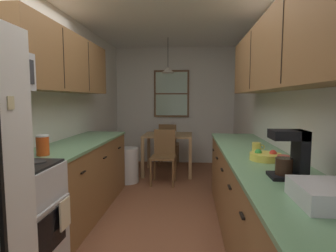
# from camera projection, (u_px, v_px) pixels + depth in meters

# --- Properties ---
(ground_plane) EXTENTS (12.00, 12.00, 0.00)m
(ground_plane) POSITION_uv_depth(u_px,v_px,m) (162.00, 207.00, 3.57)
(ground_plane) COLOR brown
(wall_left) EXTENTS (0.10, 9.00, 2.55)m
(wall_left) POSITION_uv_depth(u_px,v_px,m) (60.00, 110.00, 3.56)
(wall_left) COLOR silver
(wall_left) RESTS_ON ground
(wall_right) EXTENTS (0.10, 9.00, 2.55)m
(wall_right) POSITION_uv_depth(u_px,v_px,m) (271.00, 111.00, 3.34)
(wall_right) COLOR silver
(wall_right) RESTS_ON ground
(wall_back) EXTENTS (4.40, 0.10, 2.55)m
(wall_back) POSITION_uv_depth(u_px,v_px,m) (175.00, 106.00, 6.08)
(wall_back) COLOR silver
(wall_back) RESTS_ON ground
(ceiling_slab) EXTENTS (4.40, 9.00, 0.08)m
(ceiling_slab) POSITION_uv_depth(u_px,v_px,m) (162.00, 3.00, 3.32)
(ceiling_slab) COLOR white
(stove_range) EXTENTS (0.66, 0.63, 1.10)m
(stove_range) POSITION_uv_depth(u_px,v_px,m) (11.00, 224.00, 2.07)
(stove_range) COLOR silver
(stove_range) RESTS_ON ground
(counter_left) EXTENTS (0.64, 2.07, 0.90)m
(counter_left) POSITION_uv_depth(u_px,v_px,m) (81.00, 177.00, 3.41)
(counter_left) COLOR olive
(counter_left) RESTS_ON ground
(upper_cabinets_left) EXTENTS (0.33, 2.15, 0.68)m
(upper_cabinets_left) POSITION_uv_depth(u_px,v_px,m) (64.00, 63.00, 3.23)
(upper_cabinets_left) COLOR olive
(counter_right) EXTENTS (0.64, 3.35, 0.90)m
(counter_right) POSITION_uv_depth(u_px,v_px,m) (259.00, 205.00, 2.51)
(counter_right) COLOR olive
(counter_right) RESTS_ON ground
(upper_cabinets_right) EXTENTS (0.33, 3.03, 0.64)m
(upper_cabinets_right) POSITION_uv_depth(u_px,v_px,m) (283.00, 52.00, 2.31)
(upper_cabinets_right) COLOR olive
(dining_table) EXTENTS (0.91, 0.77, 0.76)m
(dining_table) POSITION_uv_depth(u_px,v_px,m) (168.00, 141.00, 5.18)
(dining_table) COLOR #A87F51
(dining_table) RESTS_ON ground
(dining_chair_near) EXTENTS (0.41, 0.41, 0.90)m
(dining_chair_near) POSITION_uv_depth(u_px,v_px,m) (164.00, 154.00, 4.61)
(dining_chair_near) COLOR brown
(dining_chair_near) RESTS_ON ground
(dining_chair_far) EXTENTS (0.43, 0.43, 0.90)m
(dining_chair_far) POSITION_uv_depth(u_px,v_px,m) (168.00, 143.00, 5.78)
(dining_chair_far) COLOR brown
(dining_chair_far) RESTS_ON ground
(pendant_light) EXTENTS (0.25, 0.25, 0.64)m
(pendant_light) POSITION_uv_depth(u_px,v_px,m) (168.00, 70.00, 5.05)
(pendant_light) COLOR black
(back_window) EXTENTS (0.77, 0.05, 1.03)m
(back_window) POSITION_uv_depth(u_px,v_px,m) (171.00, 94.00, 5.98)
(back_window) COLOR brown
(trash_bin) EXTENTS (0.36, 0.36, 0.59)m
(trash_bin) POSITION_uv_depth(u_px,v_px,m) (128.00, 165.00, 4.65)
(trash_bin) COLOR silver
(trash_bin) RESTS_ON ground
(storage_canister) EXTENTS (0.12, 0.12, 0.19)m
(storage_canister) POSITION_uv_depth(u_px,v_px,m) (43.00, 145.00, 2.52)
(storage_canister) COLOR #D84C19
(storage_canister) RESTS_ON counter_left
(dish_towel) EXTENTS (0.02, 0.16, 0.24)m
(dish_towel) POSITION_uv_depth(u_px,v_px,m) (65.00, 214.00, 2.19)
(dish_towel) COLOR beige
(coffee_maker) EXTENTS (0.22, 0.18, 0.32)m
(coffee_maker) POSITION_uv_depth(u_px,v_px,m) (292.00, 153.00, 1.78)
(coffee_maker) COLOR black
(coffee_maker) RESTS_ON counter_right
(mug_by_coffeemaker) EXTENTS (0.12, 0.08, 0.10)m
(mug_by_coffeemaker) POSITION_uv_depth(u_px,v_px,m) (257.00, 148.00, 2.65)
(mug_by_coffeemaker) COLOR #E5CC4C
(mug_by_coffeemaker) RESTS_ON counter_right
(mug_spare) EXTENTS (0.13, 0.09, 0.10)m
(mug_spare) POSITION_uv_depth(u_px,v_px,m) (283.00, 162.00, 2.03)
(mug_spare) COLOR #BF3F33
(mug_spare) RESTS_ON counter_right
(fruit_bowl) EXTENTS (0.26, 0.26, 0.09)m
(fruit_bowl) POSITION_uv_depth(u_px,v_px,m) (265.00, 156.00, 2.32)
(fruit_bowl) COLOR #E5D14C
(fruit_bowl) RESTS_ON counter_right
(dish_rack) EXTENTS (0.28, 0.34, 0.10)m
(dish_rack) POSITION_uv_depth(u_px,v_px,m) (326.00, 194.00, 1.34)
(dish_rack) COLOR silver
(dish_rack) RESTS_ON counter_right
(table_serving_bowl) EXTENTS (0.20, 0.20, 0.06)m
(table_serving_bowl) POSITION_uv_depth(u_px,v_px,m) (171.00, 133.00, 5.18)
(table_serving_bowl) COLOR silver
(table_serving_bowl) RESTS_ON dining_table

